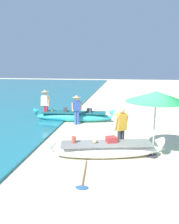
% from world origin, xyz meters
% --- Properties ---
extents(ground_plane, '(80.00, 80.00, 0.00)m').
position_xyz_m(ground_plane, '(0.00, 0.00, 0.00)').
color(ground_plane, beige).
extents(boat_white_foreground, '(4.13, 1.52, 0.82)m').
position_xyz_m(boat_white_foreground, '(-0.78, -0.28, 0.30)').
color(boat_white_foreground, white).
rests_on(boat_white_foreground, ground).
extents(boat_cyan_midground, '(4.73, 1.05, 0.85)m').
position_xyz_m(boat_cyan_midground, '(-3.06, 4.43, 0.31)').
color(boat_cyan_midground, '#33B2BC').
rests_on(boat_cyan_midground, ground).
extents(person_vendor_hatted, '(0.58, 0.44, 1.65)m').
position_xyz_m(person_vendor_hatted, '(-2.75, 3.84, 0.95)').
color(person_vendor_hatted, '#3D5BA8').
rests_on(person_vendor_hatted, ground).
extents(person_tourist_customer, '(0.57, 0.48, 1.74)m').
position_xyz_m(person_tourist_customer, '(-0.29, 0.28, 0.99)').
color(person_tourist_customer, '#333842').
rests_on(person_tourist_customer, ground).
extents(person_vendor_assistant, '(0.56, 0.44, 1.85)m').
position_xyz_m(person_vendor_assistant, '(-4.70, 4.31, 1.07)').
color(person_vendor_assistant, '#B2383D').
rests_on(person_vendor_assistant, ground).
extents(patio_umbrella_large, '(2.08, 2.08, 2.38)m').
position_xyz_m(patio_umbrella_large, '(0.86, 0.04, 2.19)').
color(patio_umbrella_large, '#B7B7BC').
rests_on(patio_umbrella_large, ground).
extents(paddle, '(0.38, 1.78, 0.05)m').
position_xyz_m(paddle, '(-1.32, -1.85, 0.03)').
color(paddle, '#8E6B47').
rests_on(paddle, ground).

